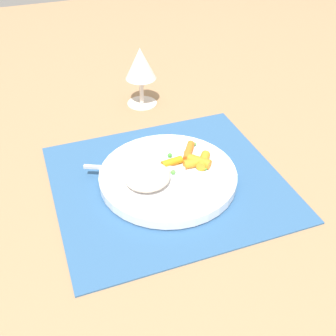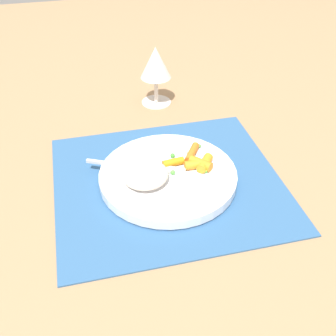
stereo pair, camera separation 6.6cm
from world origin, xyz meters
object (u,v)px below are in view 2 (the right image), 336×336
(wine_glass, at_px, (156,65))
(fork, at_px, (146,168))
(plate, at_px, (168,176))
(rice_mound, at_px, (145,174))
(carrot_portion, at_px, (195,162))

(wine_glass, bearing_deg, fork, -105.85)
(plate, height_order, rice_mound, rice_mound)
(fork, xyz_separation_m, wine_glass, (0.08, 0.28, 0.07))
(plate, relative_size, carrot_portion, 2.61)
(carrot_portion, height_order, fork, carrot_portion)
(carrot_portion, distance_m, fork, 0.09)
(plate, distance_m, fork, 0.04)
(plate, bearing_deg, rice_mound, -161.98)
(rice_mound, height_order, carrot_portion, rice_mound)
(rice_mound, bearing_deg, plate, 18.02)
(plate, relative_size, wine_glass, 1.80)
(plate, height_order, wine_glass, wine_glass)
(rice_mound, xyz_separation_m, fork, (0.01, 0.03, -0.01))
(fork, bearing_deg, plate, -25.26)
(wine_glass, bearing_deg, plate, -98.29)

